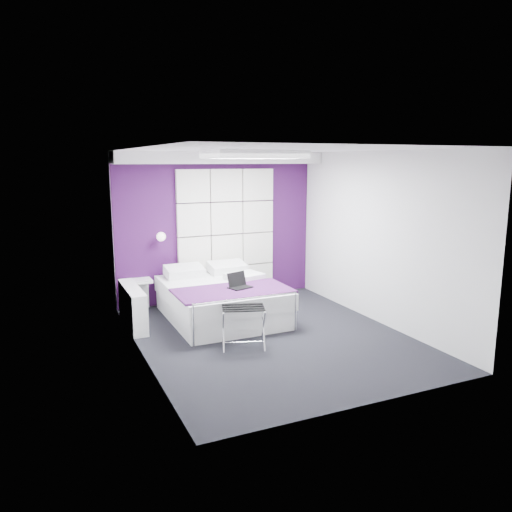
{
  "coord_description": "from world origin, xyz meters",
  "views": [
    {
      "loc": [
        -2.95,
        -6.04,
        2.45
      ],
      "look_at": [
        -0.08,
        0.35,
        1.11
      ],
      "focal_mm": 35.0,
      "sensor_mm": 36.0,
      "label": 1
    }
  ],
  "objects_px": {
    "radiator": "(133,306)",
    "luggage_rack": "(243,327)",
    "bed": "(221,299)",
    "laptop": "(239,284)",
    "wall_lamp": "(160,236)",
    "nightstand": "(139,281)"
  },
  "relations": [
    {
      "from": "bed",
      "to": "nightstand",
      "type": "height_order",
      "value": "bed"
    },
    {
      "from": "radiator",
      "to": "nightstand",
      "type": "xyz_separation_m",
      "value": [
        0.24,
        0.72,
        0.21
      ]
    },
    {
      "from": "bed",
      "to": "luggage_rack",
      "type": "relative_size",
      "value": 3.69
    },
    {
      "from": "radiator",
      "to": "luggage_rack",
      "type": "distance_m",
      "value": 1.9
    },
    {
      "from": "nightstand",
      "to": "luggage_rack",
      "type": "bearing_deg",
      "value": -66.81
    },
    {
      "from": "luggage_rack",
      "to": "laptop",
      "type": "height_order",
      "value": "laptop"
    },
    {
      "from": "bed",
      "to": "radiator",
      "type": "bearing_deg",
      "value": 172.16
    },
    {
      "from": "nightstand",
      "to": "wall_lamp",
      "type": "bearing_deg",
      "value": 5.71
    },
    {
      "from": "radiator",
      "to": "nightstand",
      "type": "relative_size",
      "value": 2.89
    },
    {
      "from": "wall_lamp",
      "to": "nightstand",
      "type": "height_order",
      "value": "wall_lamp"
    },
    {
      "from": "bed",
      "to": "luggage_rack",
      "type": "xyz_separation_m",
      "value": [
        -0.16,
        -1.3,
        -0.03
      ]
    },
    {
      "from": "radiator",
      "to": "bed",
      "type": "bearing_deg",
      "value": -7.84
    },
    {
      "from": "nightstand",
      "to": "laptop",
      "type": "xyz_separation_m",
      "value": [
        1.24,
        -1.33,
        0.13
      ]
    },
    {
      "from": "radiator",
      "to": "luggage_rack",
      "type": "height_order",
      "value": "radiator"
    },
    {
      "from": "radiator",
      "to": "laptop",
      "type": "bearing_deg",
      "value": -22.29
    },
    {
      "from": "luggage_rack",
      "to": "nightstand",
      "type": "bearing_deg",
      "value": 131.8
    },
    {
      "from": "wall_lamp",
      "to": "bed",
      "type": "distance_m",
      "value": 1.49
    },
    {
      "from": "laptop",
      "to": "wall_lamp",
      "type": "bearing_deg",
      "value": 104.47
    },
    {
      "from": "laptop",
      "to": "luggage_rack",
      "type": "bearing_deg",
      "value": -126.22
    },
    {
      "from": "wall_lamp",
      "to": "luggage_rack",
      "type": "relative_size",
      "value": 0.27
    },
    {
      "from": "bed",
      "to": "nightstand",
      "type": "relative_size",
      "value": 4.95
    },
    {
      "from": "radiator",
      "to": "laptop",
      "type": "height_order",
      "value": "laptop"
    }
  ]
}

